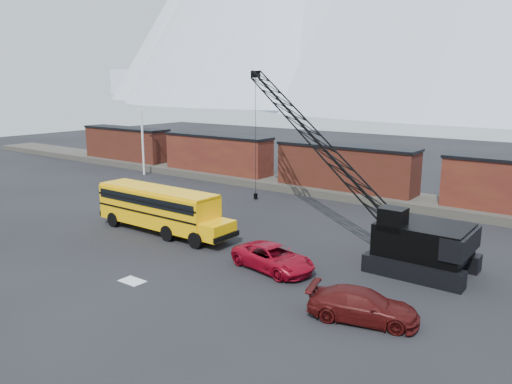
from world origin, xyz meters
TOP-DOWN VIEW (x-y plane):
  - ground at (0.00, 0.00)m, footprint 160.00×160.00m
  - gravel_berm at (0.00, 22.00)m, footprint 120.00×5.00m
  - boxcar_west_far at (-32.00, 22.00)m, footprint 13.70×3.10m
  - boxcar_west_near at (-16.00, 22.00)m, footprint 13.70×3.10m
  - boxcar_mid at (0.00, 22.00)m, footprint 13.70×3.10m
  - utility_pole at (-24.00, 18.00)m, footprint 1.40×0.24m
  - snow_patch at (0.50, -4.00)m, footprint 1.40×0.90m
  - school_bus at (-5.02, 3.25)m, footprint 11.65×2.65m
  - red_pickup at (5.64, 1.99)m, footprint 5.55×3.31m
  - maroon_suv at (12.46, -0.75)m, footprint 5.33×3.25m
  - crawler_crane at (2.61, 11.22)m, footprint 21.56×11.22m

SIDE VIEW (x-z plane):
  - ground at x=0.00m, z-range 0.00..0.00m
  - snow_patch at x=0.50m, z-range 0.00..0.02m
  - gravel_berm at x=0.00m, z-range 0.00..0.70m
  - maroon_suv at x=12.46m, z-range 0.00..1.44m
  - red_pickup at x=5.64m, z-range 0.00..1.45m
  - school_bus at x=-5.02m, z-range 0.20..3.39m
  - boxcar_west_far at x=-32.00m, z-range 0.68..4.85m
  - boxcar_west_near at x=-16.00m, z-range 0.68..4.85m
  - boxcar_mid at x=0.00m, z-range 0.68..4.85m
  - utility_pole at x=-24.00m, z-range 0.15..8.15m
  - crawler_crane at x=2.61m, z-range 0.89..12.66m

